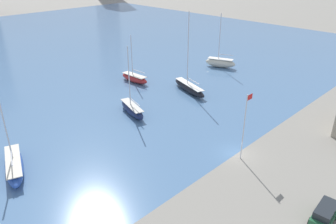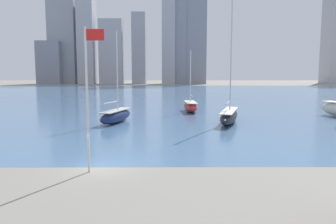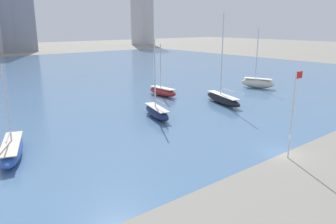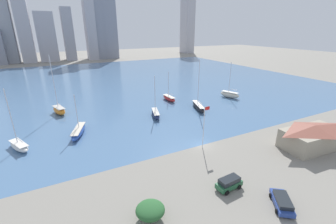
{
  "view_description": "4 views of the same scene",
  "coord_description": "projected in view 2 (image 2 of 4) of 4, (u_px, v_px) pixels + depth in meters",
  "views": [
    {
      "loc": [
        -33.65,
        -20.15,
        24.55
      ],
      "look_at": [
        -4.12,
        9.15,
        4.7
      ],
      "focal_mm": 35.0,
      "sensor_mm": 36.0,
      "label": 1
    },
    {
      "loc": [
        4.48,
        -21.68,
        6.42
      ],
      "look_at": [
        4.64,
        8.45,
        2.78
      ],
      "focal_mm": 35.0,
      "sensor_mm": 36.0,
      "label": 2
    },
    {
      "loc": [
        -30.67,
        -17.9,
        13.61
      ],
      "look_at": [
        -2.56,
        16.56,
        1.71
      ],
      "focal_mm": 35.0,
      "sensor_mm": 36.0,
      "label": 3
    },
    {
      "loc": [
        -26.08,
        -34.95,
        23.54
      ],
      "look_at": [
        -2.87,
        10.43,
        4.69
      ],
      "focal_mm": 24.0,
      "sensor_mm": 36.0,
      "label": 4
    }
  ],
  "objects": [
    {
      "name": "ground_plane",
      "position": [
        101.0,
        167.0,
        22.27
      ],
      "size": [
        500.0,
        500.0,
        0.0
      ],
      "primitive_type": "plane",
      "color": "gray"
    },
    {
      "name": "harbor_water",
      "position": [
        150.0,
        96.0,
        91.76
      ],
      "size": [
        180.0,
        140.0,
        0.0
      ],
      "color": "#4C7099",
      "rests_on": "ground_plane"
    },
    {
      "name": "flag_pole",
      "position": [
        88.0,
        94.0,
        20.66
      ],
      "size": [
        1.24,
        0.14,
        9.24
      ],
      "color": "silver",
      "rests_on": "ground_plane"
    },
    {
      "name": "distant_city_skyline",
      "position": [
        149.0,
        37.0,
        185.72
      ],
      "size": [
        174.53,
        25.81,
        65.47
      ],
      "color": "gray",
      "rests_on": "ground_plane"
    },
    {
      "name": "sailboat_navy",
      "position": [
        116.0,
        116.0,
        41.96
      ],
      "size": [
        4.05,
        8.35,
        11.66
      ],
      "rotation": [
        0.0,
        0.0,
        -0.28
      ],
      "color": "#19234C",
      "rests_on": "harbor_water"
    },
    {
      "name": "sailboat_black",
      "position": [
        229.0,
        115.0,
        41.82
      ],
      "size": [
        4.85,
        10.65,
        15.5
      ],
      "rotation": [
        0.0,
        0.0,
        -0.3
      ],
      "color": "black",
      "rests_on": "harbor_water"
    },
    {
      "name": "sailboat_red",
      "position": [
        191.0,
        106.0,
        53.79
      ],
      "size": [
        2.32,
        7.55,
        10.06
      ],
      "rotation": [
        0.0,
        0.0,
        0.04
      ],
      "color": "#B72828",
      "rests_on": "harbor_water"
    }
  ]
}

